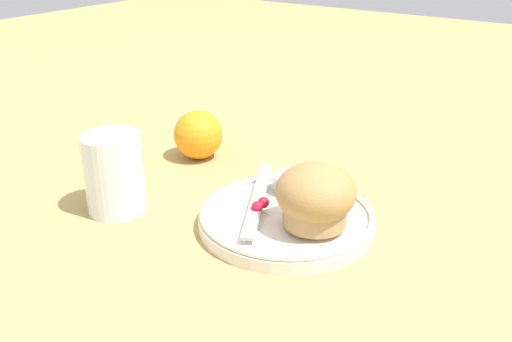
{
  "coord_description": "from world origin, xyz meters",
  "views": [
    {
      "loc": [
        -0.5,
        -0.32,
        0.32
      ],
      "look_at": [
        -0.01,
        0.02,
        0.06
      ],
      "focal_mm": 40.0,
      "sensor_mm": 36.0,
      "label": 1
    }
  ],
  "objects": [
    {
      "name": "plate",
      "position": [
        -0.02,
        -0.02,
        0.01
      ],
      "size": [
        0.2,
        0.2,
        0.02
      ],
      "color": "silver",
      "rests_on": "ground_plane"
    },
    {
      "name": "cream_ramekin",
      "position": [
        0.04,
        0.0,
        0.03
      ],
      "size": [
        0.05,
        0.05,
        0.02
      ],
      "color": "silver",
      "rests_on": "plate"
    },
    {
      "name": "berry_pair",
      "position": [
        -0.03,
        0.0,
        0.03
      ],
      "size": [
        0.03,
        0.01,
        0.01
      ],
      "color": "#B7192D",
      "rests_on": "plate"
    },
    {
      "name": "juice_glass",
      "position": [
        -0.1,
        0.16,
        0.05
      ],
      "size": [
        0.07,
        0.07,
        0.09
      ],
      "color": "silver",
      "rests_on": "ground_plane"
    },
    {
      "name": "muffin",
      "position": [
        -0.02,
        -0.06,
        0.05
      ],
      "size": [
        0.09,
        0.09,
        0.07
      ],
      "color": "tan",
      "rests_on": "plate"
    },
    {
      "name": "orange_fruit",
      "position": [
        0.08,
        0.19,
        0.03
      ],
      "size": [
        0.07,
        0.07,
        0.07
      ],
      "color": "orange",
      "rests_on": "ground_plane"
    },
    {
      "name": "butter_knife",
      "position": [
        -0.01,
        0.02,
        0.02
      ],
      "size": [
        0.17,
        0.1,
        0.0
      ],
      "rotation": [
        0.0,
        0.0,
        0.48
      ],
      "color": "#B7B7BC",
      "rests_on": "plate"
    },
    {
      "name": "ground_plane",
      "position": [
        0.0,
        0.0,
        0.0
      ],
      "size": [
        3.0,
        3.0,
        0.0
      ],
      "primitive_type": "plane",
      "color": "tan"
    }
  ]
}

